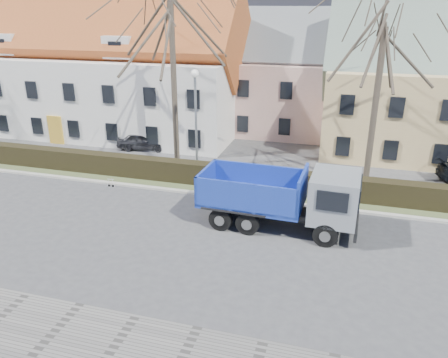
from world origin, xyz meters
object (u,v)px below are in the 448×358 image
(dump_truck, at_px, (273,196))
(cart_frame, at_px, (108,182))
(parked_car_a, at_px, (144,141))
(streetlight, at_px, (196,125))

(dump_truck, relative_size, cart_frame, 12.87)
(parked_car_a, bearing_deg, streetlight, -137.69)
(parked_car_a, bearing_deg, cart_frame, 178.95)
(dump_truck, height_order, parked_car_a, dump_truck)
(dump_truck, bearing_deg, streetlight, 140.11)
(streetlight, relative_size, parked_car_a, 1.74)
(cart_frame, xyz_separation_m, parked_car_a, (-1.13, 7.25, 0.38))
(dump_truck, xyz_separation_m, cart_frame, (-10.21, 2.28, -1.28))
(dump_truck, bearing_deg, parked_car_a, 142.29)
(streetlight, height_order, parked_car_a, streetlight)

